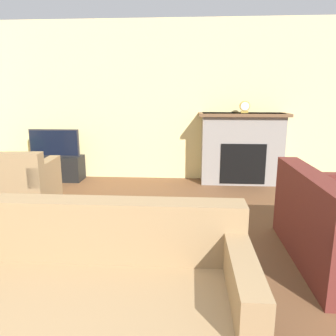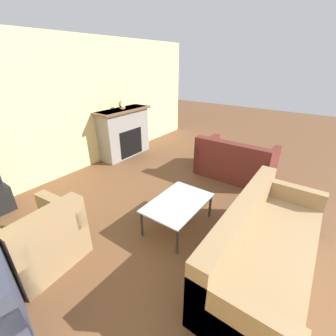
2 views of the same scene
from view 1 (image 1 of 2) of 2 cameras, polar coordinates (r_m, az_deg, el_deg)
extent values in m
cube|color=beige|center=(5.80, -3.25, 11.44)|extent=(8.69, 0.06, 2.70)
cube|color=gray|center=(5.63, 12.68, 3.34)|extent=(1.32, 0.45, 1.18)
cube|color=black|center=(5.45, 12.92, 0.67)|extent=(0.73, 0.01, 0.66)
cube|color=brown|center=(5.54, 13.01, 9.05)|extent=(1.44, 0.51, 0.05)
cube|color=black|center=(6.06, -18.88, -0.01)|extent=(0.92, 0.39, 0.43)
cube|color=#232328|center=(5.98, -19.18, 4.17)|extent=(0.86, 0.05, 0.47)
cube|color=black|center=(5.96, -19.28, 4.13)|extent=(0.82, 0.01, 0.43)
cube|color=#8C704C|center=(2.19, -18.11, -23.49)|extent=(2.18, 0.87, 0.42)
cube|color=#8C704C|center=(2.26, -15.64, -10.12)|extent=(2.18, 0.20, 0.40)
cube|color=#8C704C|center=(2.01, 12.30, -22.56)|extent=(0.14, 0.87, 0.66)
cube|color=#5B231E|center=(3.11, 23.52, -4.41)|extent=(0.20, 1.49, 0.40)
cube|color=#5B231E|center=(3.93, 25.23, -5.54)|extent=(0.97, 0.14, 0.66)
cube|color=#8C704C|center=(4.61, -24.32, -4.40)|extent=(0.90, 0.88, 0.42)
cube|color=#8C704C|center=(4.25, -26.42, -0.29)|extent=(0.85, 0.27, 0.40)
cube|color=#8C704C|center=(4.46, -20.36, -3.03)|extent=(0.21, 0.82, 0.66)
cylinder|color=#333338|center=(3.10, -18.37, -12.43)|extent=(0.04, 0.04, 0.39)
cylinder|color=#333338|center=(2.89, -0.67, -13.62)|extent=(0.04, 0.04, 0.39)
cylinder|color=#333338|center=(3.60, -14.87, -8.61)|extent=(0.04, 0.04, 0.39)
cylinder|color=#333338|center=(3.42, 0.12, -9.29)|extent=(0.04, 0.04, 0.39)
cube|color=silver|center=(3.14, -8.74, -7.47)|extent=(1.00, 0.66, 0.02)
cube|color=#B79338|center=(5.57, 13.16, 9.47)|extent=(0.11, 0.07, 0.03)
cylinder|color=#B79338|center=(5.57, 13.21, 10.46)|extent=(0.16, 0.07, 0.16)
cylinder|color=white|center=(5.53, 13.27, 10.44)|extent=(0.13, 0.00, 0.13)
camera|label=2|loc=(3.33, -62.99, 19.04)|focal=24.00mm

